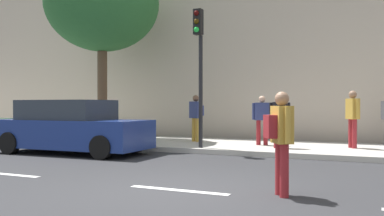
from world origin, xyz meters
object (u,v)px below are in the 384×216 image
Objects in this scene: street_tree at (102,4)px; parked_car_blue at (71,128)px; pedestrian_near_pole at (353,114)px; pedestrian_in_light_jacket at (280,117)px; traffic_light at (199,55)px; pedestrian_in_dark_shirt at (262,116)px; pedestrian_with_backpack at (281,134)px; pedestrian_in_red_top at (196,114)px.

street_tree is 5.62m from parked_car_blue.
pedestrian_in_light_jacket is at bearing -156.04° from pedestrian_near_pole.
parked_car_blue is (1.24, -3.17, -4.46)m from street_tree.
traffic_light is at bearing -154.77° from pedestrian_in_light_jacket.
pedestrian_in_dark_shirt is 5.90m from parked_car_blue.
street_tree is 4.22× the size of pedestrian_with_backpack.
street_tree is 5.49m from pedestrian_in_red_top.
pedestrian_near_pole reaches higher than parked_car_blue.
pedestrian_in_light_jacket is (3.18, -1.02, -0.05)m from pedestrian_in_red_top.
traffic_light reaches higher than parked_car_blue.
street_tree is 7.97m from pedestrian_in_light_jacket.
pedestrian_in_red_top is at bearing 162.18° from pedestrian_in_light_jacket.
pedestrian_in_light_jacket is 0.34× the size of parked_car_blue.
pedestrian_with_backpack is 7.02m from pedestrian_in_dark_shirt.
traffic_light is 2.59× the size of pedestrian_in_light_jacket.
pedestrian_with_backpack is 1.04× the size of pedestrian_in_dark_shirt.
parked_car_blue is at bearing -122.54° from pedestrian_in_red_top.
pedestrian_near_pole reaches higher than pedestrian_in_light_jacket.
parked_car_blue is at bearing -154.64° from pedestrian_near_pole.
traffic_light is 2.91m from pedestrian_in_dark_shirt.
traffic_light is at bearing -18.06° from street_tree.
pedestrian_in_light_jacket is at bearing -17.82° from pedestrian_in_red_top.
pedestrian_with_backpack is at bearing -72.26° from pedestrian_in_dark_shirt.
street_tree is 4.36× the size of pedestrian_in_light_jacket.
pedestrian_in_red_top is at bearing 172.33° from pedestrian_in_dark_shirt.
street_tree reaches higher than pedestrian_in_light_jacket.
traffic_light is 2.51× the size of pedestrian_with_backpack.
pedestrian_in_red_top is 3.34m from pedestrian_in_light_jacket.
pedestrian_in_red_top is 1.03× the size of pedestrian_in_dark_shirt.
street_tree is at bearing -177.45° from pedestrian_near_pole.
pedestrian_with_backpack reaches higher than parked_car_blue.
traffic_light is 2.41× the size of pedestrian_near_pole.
traffic_light is 0.89× the size of parked_car_blue.
traffic_light is 4.35m from parked_car_blue.
pedestrian_in_red_top reaches higher than pedestrian_in_dark_shirt.
pedestrian_with_backpack is (3.58, -4.97, -1.95)m from traffic_light.
pedestrian_near_pole is at bearing -1.63° from pedestrian_in_red_top.
pedestrian_in_light_jacket is at bearing -4.08° from street_tree.
pedestrian_in_red_top reaches higher than pedestrian_in_light_jacket.
pedestrian_in_red_top is (-1.01, 2.05, -1.80)m from traffic_light.
traffic_light is 0.60× the size of street_tree.
pedestrian_near_pole is at bearing 3.88° from pedestrian_in_dark_shirt.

